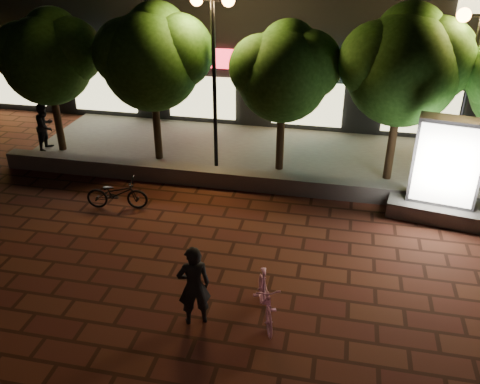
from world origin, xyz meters
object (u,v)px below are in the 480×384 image
(pedestrian, at_px, (45,126))
(scooter_parked, at_px, (117,194))
(scooter_pink, at_px, (265,298))
(tree_far_left, at_px, (49,54))
(tree_right, at_px, (406,63))
(tree_left, at_px, (153,55))
(ad_kiosk, at_px, (444,178))
(tree_mid, at_px, (285,69))
(rider, at_px, (194,286))
(street_lamp_right, at_px, (474,55))
(street_lamp_left, at_px, (213,39))

(pedestrian, bearing_deg, scooter_parked, -128.44)
(scooter_pink, bearing_deg, tree_far_left, 122.11)
(tree_right, bearing_deg, scooter_parked, -155.52)
(tree_far_left, relative_size, tree_left, 0.95)
(tree_right, distance_m, ad_kiosk, 3.36)
(tree_left, bearing_deg, tree_mid, -0.00)
(tree_far_left, height_order, pedestrian, tree_far_left)
(rider, bearing_deg, tree_mid, -120.14)
(tree_left, bearing_deg, street_lamp_right, -1.68)
(tree_right, xyz_separation_m, ad_kiosk, (1.16, -1.96, -2.46))
(tree_left, xyz_separation_m, scooter_parked, (-0.05, -3.35, -3.01))
(rider, relative_size, pedestrian, 1.09)
(tree_far_left, xyz_separation_m, scooter_parked, (3.45, -3.35, -2.85))
(tree_far_left, bearing_deg, pedestrian, -171.54)
(street_lamp_right, relative_size, pedestrian, 3.12)
(street_lamp_right, height_order, ad_kiosk, street_lamp_right)
(tree_left, distance_m, tree_right, 7.30)
(rider, bearing_deg, street_lamp_left, -103.64)
(ad_kiosk, bearing_deg, tree_far_left, 170.68)
(rider, bearing_deg, pedestrian, -68.86)
(tree_mid, xyz_separation_m, street_lamp_left, (-2.05, -0.26, 0.81))
(rider, relative_size, scooter_parked, 1.04)
(ad_kiosk, height_order, pedestrian, ad_kiosk)
(ad_kiosk, xyz_separation_m, pedestrian, (-12.52, 1.88, -0.22))
(tree_mid, bearing_deg, street_lamp_right, -3.04)
(tree_right, bearing_deg, scooter_pink, -111.42)
(scooter_parked, bearing_deg, tree_right, -75.27)
(tree_mid, xyz_separation_m, rider, (-0.69, -7.23, -2.35))
(tree_left, bearing_deg, scooter_parked, -90.83)
(tree_mid, distance_m, tree_right, 3.32)
(tree_left, relative_size, rider, 2.83)
(scooter_pink, xyz_separation_m, rider, (-1.31, -0.39, 0.38))
(street_lamp_right, bearing_deg, tree_left, 178.32)
(tree_left, xyz_separation_m, tree_right, (7.30, 0.00, 0.12))
(tree_left, relative_size, tree_right, 0.97)
(scooter_pink, relative_size, scooter_parked, 0.96)
(street_lamp_left, height_order, scooter_pink, street_lamp_left)
(ad_kiosk, xyz_separation_m, scooter_pink, (-3.85, -4.88, -0.62))
(street_lamp_right, bearing_deg, ad_kiosk, -105.87)
(ad_kiosk, bearing_deg, tree_right, 120.58)
(tree_far_left, distance_m, street_lamp_right, 12.47)
(street_lamp_left, relative_size, ad_kiosk, 1.90)
(street_lamp_right, relative_size, ad_kiosk, 1.82)
(tree_left, distance_m, scooter_parked, 4.50)
(tree_mid, distance_m, ad_kiosk, 5.32)
(tree_far_left, xyz_separation_m, tree_left, (3.50, 0.00, 0.15))
(scooter_parked, height_order, pedestrian, pedestrian)
(tree_far_left, distance_m, scooter_pink, 10.99)
(tree_far_left, xyz_separation_m, pedestrian, (-0.55, -0.08, -2.42))
(street_lamp_right, distance_m, ad_kiosk, 3.30)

